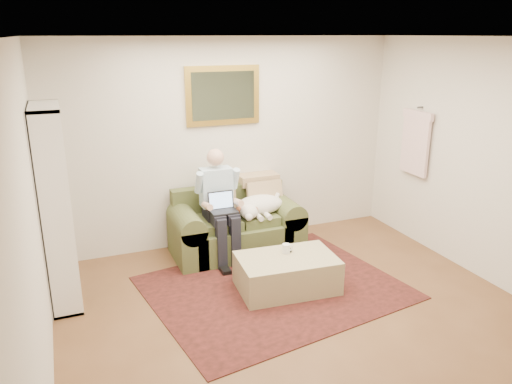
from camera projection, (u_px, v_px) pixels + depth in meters
room_shell at (307, 190)px, 4.43m from camera, size 4.51×5.00×2.61m
rug at (274, 287)px, 5.39m from camera, size 2.85×2.42×0.01m
sofa at (236, 231)px, 6.23m from camera, size 1.59×0.81×0.95m
seated_man at (221, 207)px, 5.89m from camera, size 0.52×0.75×1.33m
laptop at (222, 206)px, 5.83m from camera, size 0.31×0.24×0.22m
sleeping_dog at (260, 205)px, 6.15m from camera, size 0.65×0.41×0.24m
ottoman at (287, 273)px, 5.31m from camera, size 1.08×0.73×0.37m
coffee_mug at (286, 249)px, 5.35m from camera, size 0.08×0.08×0.10m
tv_remote at (288, 249)px, 5.44m from camera, size 0.09×0.16×0.02m
bookshelf at (56, 208)px, 4.87m from camera, size 0.28×0.80×2.00m
wall_mirror at (223, 96)px, 6.09m from camera, size 0.94×0.04×0.72m
hanging_shirt at (416, 139)px, 6.29m from camera, size 0.06×0.52×0.90m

